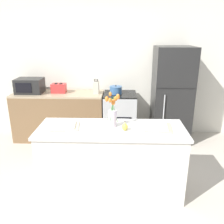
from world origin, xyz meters
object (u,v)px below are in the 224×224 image
object	(u,v)px
flower_vase	(113,114)
microwave	(30,86)
stove_range	(120,117)
refrigerator	(172,96)
knife_block	(96,88)
pear_figurine	(125,127)
plate_setting_right	(158,127)
toaster	(59,88)
plate_setting_left	(66,126)
cooking_pot	(116,90)

from	to	relation	value
flower_vase	microwave	xyz separation A→B (m)	(-1.59, 1.54, -0.01)
stove_range	refrigerator	distance (m)	1.04
knife_block	refrigerator	bearing A→B (deg)	0.19
pear_figurine	plate_setting_right	world-z (taller)	pear_figurine
pear_figurine	toaster	bearing A→B (deg)	125.48
flower_vase	pear_figurine	world-z (taller)	flower_vase
flower_vase	microwave	distance (m)	2.22
plate_setting_left	plate_setting_right	distance (m)	1.13
stove_range	microwave	distance (m)	1.78
plate_setting_right	pear_figurine	bearing A→B (deg)	-167.68
microwave	pear_figurine	bearing A→B (deg)	-43.67
refrigerator	plate_setting_right	size ratio (longest dim) A/B	4.90
refrigerator	toaster	bearing A→B (deg)	179.11
flower_vase	pear_figurine	size ratio (longest dim) A/B	3.68
flower_vase	cooking_pot	world-z (taller)	flower_vase
cooking_pot	knife_block	world-z (taller)	knife_block
microwave	stove_range	bearing A→B (deg)	0.02
plate_setting_right	stove_range	bearing A→B (deg)	106.41
plate_setting_left	flower_vase	bearing A→B (deg)	3.34
flower_vase	microwave	world-z (taller)	flower_vase
toaster	microwave	size ratio (longest dim) A/B	0.58
plate_setting_left	knife_block	bearing A→B (deg)	81.90
flower_vase	knife_block	distance (m)	1.58
pear_figurine	microwave	xyz separation A→B (m)	(-1.74, 1.66, 0.11)
plate_setting_right	cooking_pot	world-z (taller)	cooking_pot
plate_setting_left	knife_block	distance (m)	1.59
flower_vase	knife_block	size ratio (longest dim) A/B	1.58
flower_vase	plate_setting_left	bearing A→B (deg)	-176.66
stove_range	cooking_pot	world-z (taller)	cooking_pot
microwave	flower_vase	bearing A→B (deg)	-44.08
cooking_pot	flower_vase	bearing A→B (deg)	-90.29
toaster	plate_setting_right	bearing A→B (deg)	-44.99
toaster	knife_block	distance (m)	0.71
plate_setting_right	toaster	world-z (taller)	toaster
plate_setting_right	knife_block	size ratio (longest dim) A/B	1.33
refrigerator	plate_setting_right	bearing A→B (deg)	-107.12
cooking_pot	pear_figurine	bearing A→B (deg)	-85.09
cooking_pot	plate_setting_left	bearing A→B (deg)	-110.49
refrigerator	pear_figurine	distance (m)	1.89
stove_range	microwave	size ratio (longest dim) A/B	1.89
stove_range	plate_setting_right	bearing A→B (deg)	-73.59
plate_setting_left	microwave	size ratio (longest dim) A/B	0.75
stove_range	refrigerator	size ratio (longest dim) A/B	0.52
toaster	cooking_pot	size ratio (longest dim) A/B	1.22
stove_range	plate_setting_right	size ratio (longest dim) A/B	2.54
pear_figurine	cooking_pot	world-z (taller)	cooking_pot
stove_range	pear_figurine	bearing A→B (deg)	-87.81
pear_figurine	cooking_pot	xyz separation A→B (m)	(-0.14, 1.65, 0.04)
pear_figurine	microwave	size ratio (longest dim) A/B	0.24
stove_range	plate_setting_right	distance (m)	1.70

